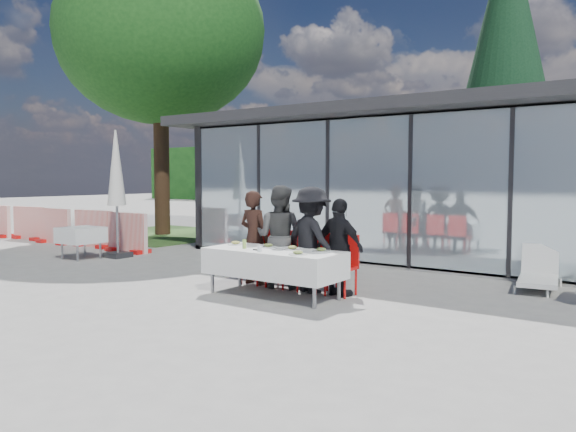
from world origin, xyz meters
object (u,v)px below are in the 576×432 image
(plate_extra, at_px, (298,253))
(juice_bottle, at_px, (244,244))
(diner_chair_c, at_px, (315,259))
(plate_b, at_px, (268,246))
(diner_a, at_px, (254,238))
(deciduous_tree, at_px, (160,35))
(plate_c, at_px, (293,248))
(construction_barriers, at_px, (57,228))
(lounger, at_px, (539,274))
(diner_chair_a, at_px, (259,253))
(folded_eyeglasses, at_px, (257,250))
(diner_b, at_px, (279,237))
(market_umbrella, at_px, (116,176))
(conifer_tree, at_px, (506,54))
(plate_a, at_px, (236,243))
(diner_chair_b, at_px, (284,256))
(spare_table_left, at_px, (81,235))
(diner_chair_d, at_px, (343,262))
(diner_c, at_px, (311,240))
(plate_d, at_px, (321,250))
(dining_table, at_px, (273,263))
(diner_d, at_px, (340,247))

(plate_extra, xyz_separation_m, juice_bottle, (-1.12, 0.11, 0.05))
(diner_chair_c, relative_size, plate_b, 3.51)
(diner_a, relative_size, deciduous_tree, 0.18)
(plate_b, xyz_separation_m, plate_c, (0.49, -0.01, 0.00))
(plate_c, distance_m, deciduous_tree, 11.95)
(construction_barriers, height_order, lounger, construction_barriers)
(diner_chair_a, distance_m, folded_eyeglasses, 1.24)
(plate_c, bearing_deg, juice_bottle, -155.84)
(diner_b, xyz_separation_m, lounger, (3.67, 2.48, -0.62))
(lounger, bearing_deg, market_umbrella, -168.69)
(plate_b, bearing_deg, conifer_tree, 87.77)
(construction_barriers, bearing_deg, diner_a, -10.03)
(market_umbrella, bearing_deg, plate_a, -14.24)
(diner_chair_b, height_order, spare_table_left, diner_chair_b)
(diner_b, height_order, lounger, diner_b)
(diner_chair_d, bearing_deg, deciduous_tree, 153.45)
(plate_c, distance_m, juice_bottle, 0.79)
(plate_c, relative_size, conifer_tree, 0.03)
(diner_c, xyz_separation_m, market_umbrella, (-5.92, 0.70, 1.06))
(plate_d, relative_size, market_umbrella, 0.09)
(plate_extra, height_order, construction_barriers, construction_barriers)
(market_umbrella, bearing_deg, diner_a, -8.43)
(market_umbrella, height_order, lounger, market_umbrella)
(dining_table, height_order, deciduous_tree, deciduous_tree)
(diner_chair_d, bearing_deg, diner_chair_a, 180.00)
(plate_a, bearing_deg, plate_c, 1.48)
(diner_chair_b, relative_size, juice_bottle, 6.57)
(plate_c, distance_m, plate_extra, 0.59)
(dining_table, height_order, juice_bottle, juice_bottle)
(deciduous_tree, bearing_deg, diner_chair_c, -27.90)
(conifer_tree, bearing_deg, plate_b, -92.23)
(construction_barriers, xyz_separation_m, conifer_tree, (9.63, 10.42, 5.55))
(diner_chair_a, bearing_deg, diner_chair_c, 0.00)
(diner_a, bearing_deg, diner_c, -177.66)
(diner_a, bearing_deg, diner_b, -177.66)
(plate_d, relative_size, folded_eyeglasses, 1.99)
(conifer_tree, bearing_deg, diner_c, -89.70)
(plate_a, bearing_deg, diner_b, 41.79)
(diner_chair_b, relative_size, plate_c, 3.51)
(diner_a, xyz_separation_m, diner_chair_c, (1.21, 0.12, -0.29))
(diner_chair_d, bearing_deg, plate_extra, -100.40)
(diner_chair_c, bearing_deg, plate_extra, -71.23)
(diner_c, bearing_deg, diner_a, 17.75)
(diner_chair_b, bearing_deg, dining_table, -65.34)
(diner_a, distance_m, folded_eyeglasses, 1.13)
(deciduous_tree, bearing_deg, diner_a, -32.09)
(diner_d, xyz_separation_m, folded_eyeglasses, (-1.01, -0.85, -0.03))
(diner_a, bearing_deg, diner_d, -177.66)
(plate_a, height_order, construction_barriers, construction_barriers)
(dining_table, height_order, diner_chair_d, diner_chair_d)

